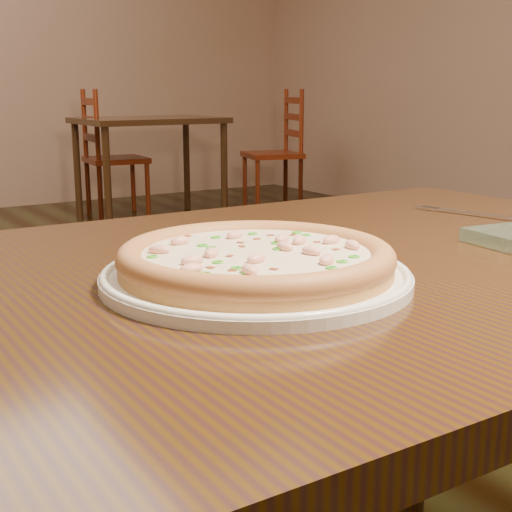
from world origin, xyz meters
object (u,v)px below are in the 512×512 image
chair_c (109,159)px  hero_table (315,337)px  bg_table_right (149,131)px  pizza (256,259)px  plate (256,275)px  chair_d (279,154)px

chair_c → hero_table: bearing=-108.0°
bg_table_right → chair_c: chair_c is taller
bg_table_right → chair_c: (-0.21, 0.29, -0.22)m
pizza → hero_table: bearing=22.7°
plate → chair_d: bearing=55.3°
chair_d → pizza: bearing=-124.7°
plate → bg_table_right: size_ratio=0.33×
bg_table_right → chair_c: bearing=125.4°
hero_table → pizza: (-0.12, -0.05, 0.13)m
hero_table → plate: bearing=-157.4°
hero_table → bg_table_right: 4.46m
hero_table → chair_d: (2.77, 4.12, -0.21)m
bg_table_right → chair_c: size_ratio=1.05×
pizza → chair_d: size_ratio=0.31×
hero_table → bg_table_right: same height
plate → chair_c: bearing=70.8°
chair_d → hero_table: bearing=-123.9°
plate → chair_c: 4.76m
plate → chair_c: chair_c is taller
hero_table → chair_c: 4.67m
pizza → bg_table_right: (1.77, 4.20, -0.12)m
bg_table_right → plate: bearing=-112.9°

